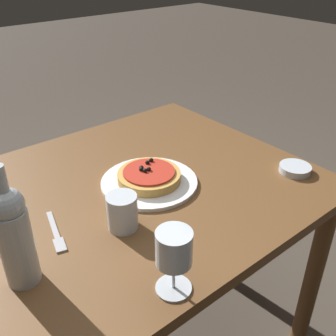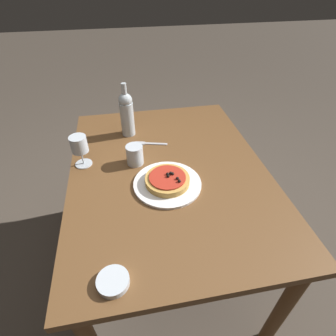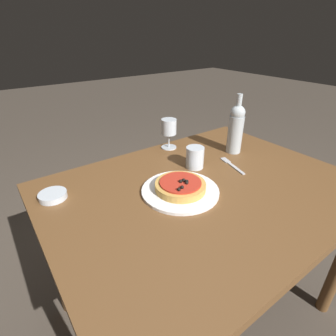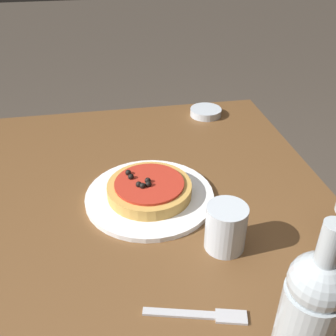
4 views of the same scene
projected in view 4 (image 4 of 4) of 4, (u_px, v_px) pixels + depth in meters
The scene contains 7 objects.
dining_table at pixel (146, 262), 0.88m from camera, with size 1.22×0.92×0.77m.
dinner_plate at pixel (150, 196), 0.92m from camera, with size 0.30×0.30×0.01m.
pizza at pixel (149, 189), 0.90m from camera, with size 0.19×0.19×0.05m.
wine_bottle at pixel (306, 322), 0.50m from camera, with size 0.07×0.07×0.29m.
water_cup at pixel (226, 227), 0.76m from camera, with size 0.08×0.08×0.10m.
side_bowl at pixel (206, 112), 1.29m from camera, with size 0.10×0.10×0.02m.
fork at pixel (202, 315), 0.65m from camera, with size 0.06×0.17×0.00m.
Camera 4 is at (0.62, -0.06, 1.33)m, focal length 42.00 mm.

